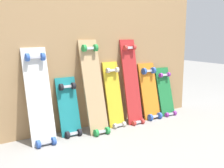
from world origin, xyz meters
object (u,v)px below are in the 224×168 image
Objects in this scene: skateboard_orange at (150,94)px; skateboard_white at (39,100)px; skateboard_yellow at (114,98)px; skateboard_red at (132,85)px; skateboard_teal at (69,110)px; skateboard_natural at (94,90)px; skateboard_green at (166,95)px.

skateboard_white is at bearing -178.75° from skateboard_orange.
skateboard_red reaches higher than skateboard_yellow.
skateboard_teal is at bearing 179.36° from skateboard_yellow.
skateboard_natural reaches higher than skateboard_white.
skateboard_white reaches higher than skateboard_teal.
skateboard_yellow is at bearing -0.64° from skateboard_teal.
skateboard_red is (0.47, 0.03, -0.01)m from skateboard_natural.
skateboard_white is 1.43× the size of skateboard_green.
skateboard_white is 1.47× the size of skateboard_teal.
skateboard_white is 0.32m from skateboard_teal.
skateboard_natural is 0.47m from skateboard_red.
skateboard_natural is (0.24, -0.05, 0.17)m from skateboard_teal.
skateboard_orange is at bearing 3.39° from skateboard_natural.
skateboard_natural is at bearing -176.61° from skateboard_orange.
skateboard_orange is at bearing -0.37° from skateboard_teal.
skateboard_green is (0.24, 0.00, -0.04)m from skateboard_orange.
skateboard_white is at bearing -177.92° from skateboard_yellow.
skateboard_white reaches higher than skateboard_green.
skateboard_green is at bearing 1.14° from skateboard_white.
skateboard_natural is 1.00m from skateboard_green.
skateboard_natural reaches higher than skateboard_red.
skateboard_red is at bearing -1.47° from skateboard_teal.
skateboard_teal is at bearing 178.53° from skateboard_red.
skateboard_yellow is at bearing -179.88° from skateboard_green.
skateboard_red is at bearing 0.90° from skateboard_white.
skateboard_yellow reaches higher than skateboard_orange.
skateboard_yellow is (0.50, -0.01, 0.06)m from skateboard_teal.
skateboard_yellow is 0.72m from skateboard_green.
skateboard_red reaches higher than skateboard_teal.
skateboard_white is 1.22× the size of skateboard_yellow.
skateboard_white is at bearing -173.21° from skateboard_teal.
skateboard_white is 1.32× the size of skateboard_orange.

